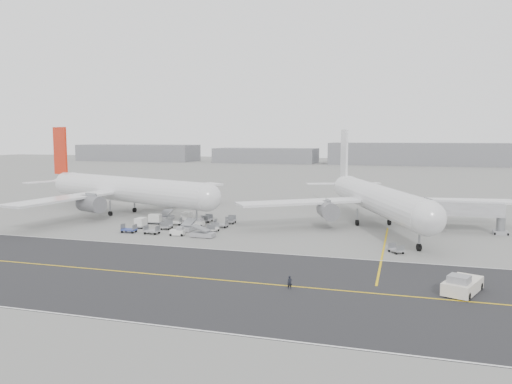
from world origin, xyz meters
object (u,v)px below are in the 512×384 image
(pushback_tug, at_px, (462,285))
(jet_bridge, at_px, (462,210))
(airliner_b, at_px, (374,198))
(airliner_a, at_px, (123,189))
(ground_crew_a, at_px, (290,283))

(pushback_tug, relative_size, jet_bridge, 0.52)
(airliner_b, bearing_deg, airliner_a, 159.99)
(airliner_b, distance_m, jet_bridge, 16.37)
(jet_bridge, bearing_deg, airliner_b, 171.96)
(pushback_tug, height_order, jet_bridge, jet_bridge)
(airliner_a, relative_size, airliner_b, 1.04)
(pushback_tug, xyz_separation_m, jet_bridge, (3.78, 39.35, 3.21))
(airliner_b, bearing_deg, jet_bridge, -30.15)
(airliner_a, bearing_deg, pushback_tug, -99.94)
(jet_bridge, relative_size, ground_crew_a, 9.82)
(ground_crew_a, bearing_deg, pushback_tug, -11.92)
(jet_bridge, bearing_deg, pushback_tug, -94.51)
(airliner_b, distance_m, ground_crew_a, 46.87)
(pushback_tug, height_order, ground_crew_a, pushback_tug)
(pushback_tug, bearing_deg, ground_crew_a, -145.31)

